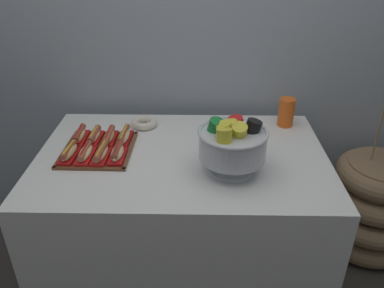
{
  "coord_description": "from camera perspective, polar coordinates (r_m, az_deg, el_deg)",
  "views": [
    {
      "loc": [
        0.08,
        -1.6,
        1.69
      ],
      "look_at": [
        0.05,
        0.04,
        0.78
      ],
      "focal_mm": 36.33,
      "sensor_mm": 36.0,
      "label": 1
    }
  ],
  "objects": [
    {
      "name": "hot_dog_3",
      "position": [
        1.83,
        -10.91,
        -1.35
      ],
      "size": [
        0.07,
        0.16,
        0.06
      ],
      "color": "red",
      "rests_on": "serving_tray"
    },
    {
      "name": "buffet_table",
      "position": [
        2.06,
        -1.37,
        -9.94
      ],
      "size": [
        1.38,
        0.89,
        0.74
      ],
      "color": "white",
      "rests_on": "ground_plane"
    },
    {
      "name": "hot_dog_4",
      "position": [
        2.03,
        -16.19,
        1.17
      ],
      "size": [
        0.06,
        0.17,
        0.06
      ],
      "color": "red",
      "rests_on": "serving_tray"
    },
    {
      "name": "hot_dog_0",
      "position": [
        1.89,
        -17.57,
        -1.22
      ],
      "size": [
        0.08,
        0.18,
        0.06
      ],
      "color": "#B21414",
      "rests_on": "serving_tray"
    },
    {
      "name": "hot_dog_7",
      "position": [
        1.97,
        -9.95,
        1.07
      ],
      "size": [
        0.07,
        0.18,
        0.06
      ],
      "color": "#B21414",
      "rests_on": "serving_tray"
    },
    {
      "name": "hot_dog_6",
      "position": [
        1.99,
        -12.06,
        1.05
      ],
      "size": [
        0.06,
        0.17,
        0.06
      ],
      "color": "red",
      "rests_on": "serving_tray"
    },
    {
      "name": "cup_stack",
      "position": [
        2.16,
        13.68,
        4.55
      ],
      "size": [
        0.09,
        0.09,
        0.16
      ],
      "color": "#EA5B19",
      "rests_on": "buffet_table"
    },
    {
      "name": "punch_bowl",
      "position": [
        1.67,
        5.93,
        0.14
      ],
      "size": [
        0.3,
        0.3,
        0.25
      ],
      "color": "silver",
      "rests_on": "buffet_table"
    },
    {
      "name": "hot_dog_1",
      "position": [
        1.87,
        -15.39,
        -1.33
      ],
      "size": [
        0.07,
        0.17,
        0.06
      ],
      "color": "red",
      "rests_on": "serving_tray"
    },
    {
      "name": "hot_dog_5",
      "position": [
        2.01,
        -14.14,
        1.09
      ],
      "size": [
        0.06,
        0.17,
        0.06
      ],
      "color": "red",
      "rests_on": "serving_tray"
    },
    {
      "name": "serving_tray",
      "position": [
        1.94,
        -13.58,
        -0.84
      ],
      "size": [
        0.34,
        0.37,
        0.01
      ],
      "color": "brown",
      "rests_on": "buffet_table"
    },
    {
      "name": "donut",
      "position": [
        2.13,
        -7.06,
        3.11
      ],
      "size": [
        0.14,
        0.14,
        0.04
      ],
      "color": "silver",
      "rests_on": "buffet_table"
    },
    {
      "name": "ground_plane",
      "position": [
        2.33,
        -1.26,
        -17.44
      ],
      "size": [
        10.0,
        10.0,
        0.0
      ],
      "primitive_type": "plane",
      "color": "#38332D"
    },
    {
      "name": "floor_vase",
      "position": [
        2.52,
        24.83,
        -8.24
      ],
      "size": [
        0.55,
        0.55,
        1.01
      ],
      "color": "#896B4C",
      "rests_on": "ground_plane"
    },
    {
      "name": "hot_dog_2",
      "position": [
        1.85,
        -13.17,
        -1.36
      ],
      "size": [
        0.08,
        0.18,
        0.06
      ],
      "color": "red",
      "rests_on": "serving_tray"
    },
    {
      "name": "back_wall",
      "position": [
        2.22,
        -1.03,
        19.01
      ],
      "size": [
        6.0,
        0.1,
        2.6
      ],
      "primitive_type": "cube",
      "color": "#9EA8B2",
      "rests_on": "ground_plane"
    }
  ]
}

